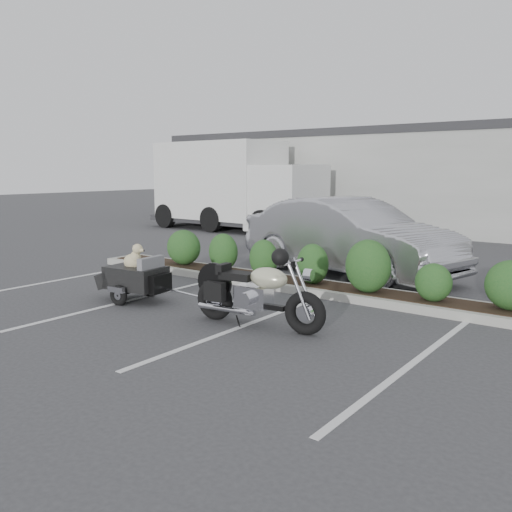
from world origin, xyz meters
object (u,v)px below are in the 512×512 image
Objects in this scene: pet_trailer at (136,276)px; dumpster at (327,228)px; motorcycle at (257,294)px; delivery_truck at (235,188)px; sedan at (349,236)px.

pet_trailer is 8.21m from dumpster.
pet_trailer is at bearing 173.61° from motorcycle.
pet_trailer is at bearing -57.93° from delivery_truck.
motorcycle is 1.24× the size of pet_trailer.
delivery_truck is (-6.04, 10.38, 1.22)m from pet_trailer.
pet_trailer is 0.24× the size of delivery_truck.
sedan is 4.37m from dumpster.
delivery_truck is at bearing 171.78° from dumpster.
dumpster is (-2.55, 3.53, -0.27)m from sedan.
delivery_truck reaches higher than motorcycle.
motorcycle is at bearing -6.39° from pet_trailer.
dumpster is at bearing -20.16° from delivery_truck.
dumpster is (-0.62, 8.19, 0.16)m from pet_trailer.
sedan is at bearing -33.80° from delivery_truck.
pet_trailer is 0.34× the size of sedan.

